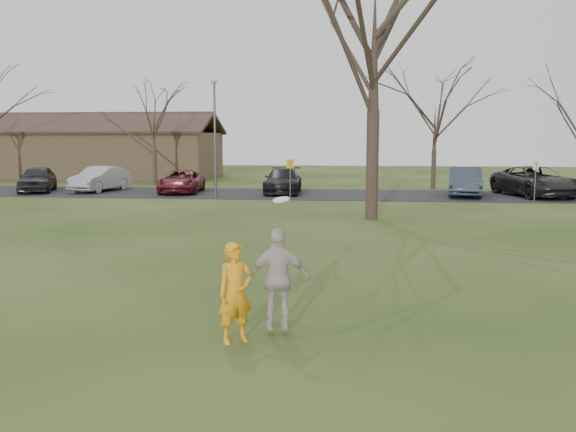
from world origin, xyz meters
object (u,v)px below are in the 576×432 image
object	(u,v)px
player_defender	(236,293)
car_2	(181,181)
car_5	(465,181)
car_3	(283,181)
car_1	(100,179)
building	(89,153)
car_6	(535,181)
big_tree	(375,35)
lamp_post	(215,122)
car_0	(37,179)
catching_play	(279,279)

from	to	relation	value
player_defender	car_2	xyz separation A→B (m)	(-8.20, 24.86, -0.11)
car_5	car_3	bearing A→B (deg)	-174.77
car_1	building	world-z (taller)	building
car_2	car_3	size ratio (longest dim) A/B	0.96
car_1	car_6	xyz separation A→B (m)	(24.36, -0.24, 0.07)
car_2	car_3	xyz separation A→B (m)	(5.78, 0.35, 0.06)
car_1	big_tree	size ratio (longest dim) A/B	0.31
car_6	lamp_post	world-z (taller)	lamp_post
car_1	car_2	size ratio (longest dim) A/B	0.95
car_2	big_tree	bearing A→B (deg)	-48.96
car_3	building	world-z (taller)	building
lamp_post	big_tree	bearing A→B (deg)	-43.15
car_1	car_0	bearing A→B (deg)	-157.70
car_0	car_5	xyz separation A→B (m)	(24.15, 0.31, 0.03)
car_5	building	bearing A→B (deg)	161.65
car_2	car_0	bearing A→B (deg)	176.53
car_3	catching_play	size ratio (longest dim) A/B	2.24
lamp_post	car_6	bearing A→B (deg)	8.62
catching_play	lamp_post	xyz separation A→B (m)	(-6.26, 22.04, 3.03)
building	player_defender	bearing A→B (deg)	-62.65
catching_play	car_2	bearing A→B (deg)	109.84
car_2	car_5	bearing A→B (deg)	-5.96
car_5	lamp_post	bearing A→B (deg)	-162.34
player_defender	catching_play	size ratio (longest dim) A/B	0.73
car_5	car_6	distance (m)	3.68
car_6	big_tree	xyz separation A→B (m)	(-8.82, -10.05, 6.16)
car_1	car_3	world-z (taller)	car_1
building	catching_play	bearing A→B (deg)	-61.64
building	lamp_post	xyz separation A→B (m)	(14.00, -15.50, 2.04)
player_defender	car_1	bearing A→B (deg)	81.88
car_6	car_3	bearing A→B (deg)	164.21
car_2	catching_play	size ratio (longest dim) A/B	2.14
car_2	building	size ratio (longest dim) A/B	0.22
big_tree	car_3	bearing A→B (deg)	114.98
car_5	building	world-z (taller)	building
building	car_0	bearing A→B (deg)	-77.50
car_3	catching_play	xyz separation A→B (m)	(3.04, -24.79, 0.20)
catching_play	car_5	bearing A→B (deg)	74.27
car_1	car_5	size ratio (longest dim) A/B	0.93
car_0	player_defender	bearing A→B (deg)	-75.62
car_1	lamp_post	size ratio (longest dim) A/B	0.70
car_2	big_tree	distance (m)	15.79
catching_play	building	size ratio (longest dim) A/B	0.10
car_1	car_5	bearing A→B (deg)	9.03
car_1	car_2	xyz separation A→B (m)	(4.99, -0.40, -0.08)
car_0	catching_play	xyz separation A→B (m)	(17.28, -24.09, 0.15)
car_3	car_5	world-z (taller)	car_5
car_6	car_0	bearing A→B (deg)	166.08
car_5	car_6	size ratio (longest dim) A/B	0.82
lamp_post	car_2	bearing A→B (deg)	136.86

